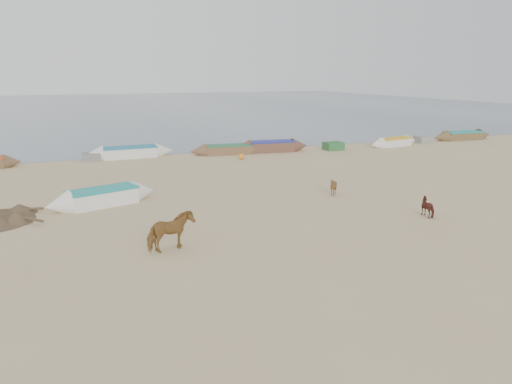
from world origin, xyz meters
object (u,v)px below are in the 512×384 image
at_px(calf_front, 333,187).
at_px(calf_right, 429,207).
at_px(near_canoe, 103,197).
at_px(cow_adult, 171,232).

height_order(calf_front, calf_right, calf_front).
distance_m(calf_front, near_canoe, 11.59).
relative_size(calf_front, near_canoe, 0.17).
xyz_separation_m(calf_front, near_canoe, (-11.34, 2.40, -0.05)).
height_order(cow_adult, calf_right, cow_adult).
bearing_deg(cow_adult, near_canoe, -3.81).
bearing_deg(near_canoe, calf_right, -47.49).
distance_m(cow_adult, near_canoe, 7.67).
relative_size(cow_adult, near_canoe, 0.31).
distance_m(calf_front, calf_right, 5.34).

